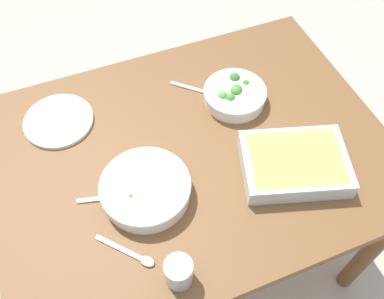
% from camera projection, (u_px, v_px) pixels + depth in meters
% --- Properties ---
extents(ground_plane, '(6.00, 6.00, 0.00)m').
position_uv_depth(ground_plane, '(192.00, 244.00, 1.89)').
color(ground_plane, '#B2A899').
extents(dining_table, '(1.20, 0.90, 0.74)m').
position_uv_depth(dining_table, '(192.00, 166.00, 1.36)').
color(dining_table, brown).
rests_on(dining_table, ground_plane).
extents(stew_bowl, '(0.26, 0.26, 0.06)m').
position_uv_depth(stew_bowl, '(146.00, 188.00, 1.17)').
color(stew_bowl, white).
rests_on(stew_bowl, dining_table).
extents(broccoli_bowl, '(0.21, 0.21, 0.07)m').
position_uv_depth(broccoli_bowl, '(235.00, 94.00, 1.38)').
color(broccoli_bowl, white).
rests_on(broccoli_bowl, dining_table).
extents(baking_dish, '(0.35, 0.30, 0.06)m').
position_uv_depth(baking_dish, '(295.00, 163.00, 1.22)').
color(baking_dish, silver).
rests_on(baking_dish, dining_table).
extents(drink_cup, '(0.07, 0.07, 0.08)m').
position_uv_depth(drink_cup, '(179.00, 273.00, 1.03)').
color(drink_cup, '#B2BCC6').
rests_on(drink_cup, dining_table).
extents(side_plate, '(0.22, 0.22, 0.01)m').
position_uv_depth(side_plate, '(59.00, 121.00, 1.35)').
color(side_plate, silver).
rests_on(side_plate, dining_table).
extents(spoon_by_stew, '(0.17, 0.06, 0.01)m').
position_uv_depth(spoon_by_stew, '(117.00, 197.00, 1.19)').
color(spoon_by_stew, silver).
rests_on(spoon_by_stew, dining_table).
extents(spoon_by_broccoli, '(0.14, 0.13, 0.01)m').
position_uv_depth(spoon_by_broccoli, '(202.00, 91.00, 1.42)').
color(spoon_by_broccoli, silver).
rests_on(spoon_by_broccoli, dining_table).
extents(spoon_spare, '(0.13, 0.14, 0.01)m').
position_uv_depth(spoon_spare, '(133.00, 255.00, 1.09)').
color(spoon_spare, silver).
rests_on(spoon_spare, dining_table).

